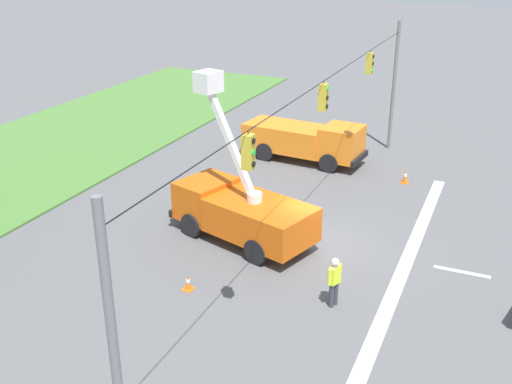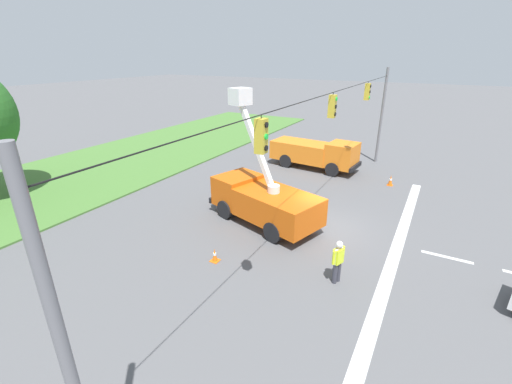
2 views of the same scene
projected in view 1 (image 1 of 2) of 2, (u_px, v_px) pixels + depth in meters
name	position (u px, v px, depth m)	size (l,w,h in m)	color
ground_plane	(319.00, 244.00, 23.87)	(200.00, 200.00, 0.00)	#565659
lane_markings	(447.00, 269.00, 22.04)	(17.60, 15.25, 0.01)	silver
signal_gantry	(323.00, 138.00, 22.10)	(26.20, 0.33, 7.20)	slate
utility_truck_bucket_lift	(241.00, 209.00, 23.73)	(4.09, 6.50, 6.60)	#D6560F
utility_truck_support_near	(305.00, 139.00, 32.39)	(2.83, 6.76, 2.21)	orange
road_worker	(334.00, 279.00, 19.47)	(0.61, 0.37, 1.77)	#383842
traffic_cone_foreground_left	(188.00, 283.00, 20.64)	(0.36, 0.36, 0.59)	orange
traffic_cone_mid_left	(405.00, 176.00, 29.70)	(0.36, 0.36, 0.72)	orange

